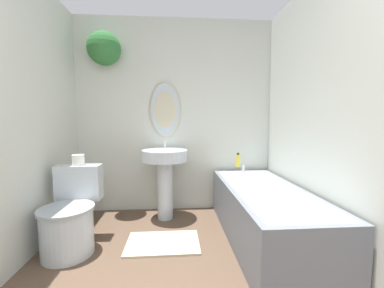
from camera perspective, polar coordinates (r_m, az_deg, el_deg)
wall_back at (r=3.01m, az=-6.21°, el=8.69°), size 2.54×0.38×2.40m
wall_right at (r=2.03m, az=34.24°, el=6.38°), size 0.06×2.93×2.40m
toilet at (r=2.41m, az=-27.39°, el=-15.74°), size 0.45×0.59×0.72m
pedestal_sink at (r=2.75m, az=-6.61°, el=-6.00°), size 0.52×0.52×0.91m
bathtub at (r=2.44m, az=17.25°, el=-15.66°), size 0.70×1.67×0.58m
shampoo_bottle at (r=2.94m, az=11.08°, el=-3.92°), size 0.06×0.06×0.17m
bath_mat at (r=2.38m, az=-7.06°, el=-22.72°), size 0.67×0.44×0.02m
toilet_paper_roll at (r=2.49m, az=-25.87°, el=-3.50°), size 0.11×0.11×0.10m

